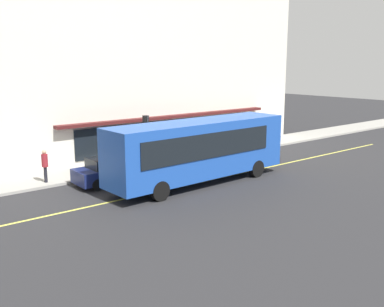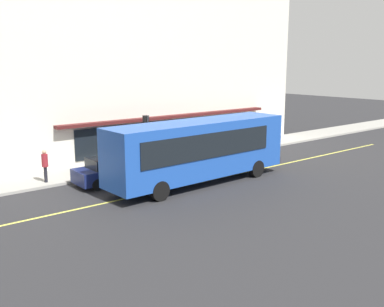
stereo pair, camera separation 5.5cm
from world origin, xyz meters
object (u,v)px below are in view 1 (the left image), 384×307
object	(u,v)px
traffic_light	(146,128)
car_navy	(113,170)
pedestrian_waiting	(45,163)
bus	(200,148)
pedestrian_by_curb	(130,151)

from	to	relation	value
traffic_light	car_navy	world-z (taller)	traffic_light
car_navy	pedestrian_waiting	distance (m)	3.68
traffic_light	car_navy	xyz separation A→B (m)	(-3.50, -1.91, -1.79)
bus	car_navy	xyz separation A→B (m)	(-3.71, 3.05, -1.24)
traffic_light	pedestrian_by_curb	size ratio (longest dim) A/B	1.98
traffic_light	pedestrian_by_curb	bearing A→B (deg)	150.87
car_navy	bus	bearing A→B (deg)	-39.47
bus	traffic_light	world-z (taller)	bus
pedestrian_by_curb	traffic_light	bearing A→B (deg)	-29.13
bus	pedestrian_by_curb	distance (m)	5.67
traffic_light	car_navy	bearing A→B (deg)	-151.46
traffic_light	pedestrian_waiting	xyz separation A→B (m)	(-6.55, 0.10, -1.29)
bus	pedestrian_by_curb	xyz separation A→B (m)	(-1.15, 5.48, -0.87)
pedestrian_by_curb	pedestrian_waiting	bearing A→B (deg)	-175.66
car_navy	pedestrian_waiting	bearing A→B (deg)	146.66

